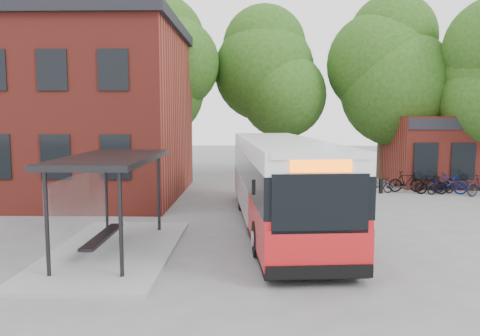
{
  "coord_description": "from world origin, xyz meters",
  "views": [
    {
      "loc": [
        -0.49,
        -14.33,
        4.0
      ],
      "look_at": [
        -0.87,
        3.77,
        2.0
      ],
      "focal_mm": 35.0,
      "sensor_mm": 36.0,
      "label": 1
    }
  ],
  "objects_px": {
    "bicycle_2": "(426,183)",
    "bicycle_3": "(431,185)",
    "bicycle_0": "(379,185)",
    "bicycle_1": "(406,182)",
    "bus_shelter": "(112,204)",
    "bicycle_6": "(457,183)",
    "city_bus": "(280,183)",
    "bicycle_4": "(441,185)",
    "bicycle_5": "(449,184)"
  },
  "relations": [
    {
      "from": "bus_shelter",
      "to": "bicycle_4",
      "type": "height_order",
      "value": "bus_shelter"
    },
    {
      "from": "bus_shelter",
      "to": "bicycle_2",
      "type": "bearing_deg",
      "value": 41.46
    },
    {
      "from": "bus_shelter",
      "to": "bicycle_1",
      "type": "bearing_deg",
      "value": 42.76
    },
    {
      "from": "city_bus",
      "to": "bicycle_5",
      "type": "distance_m",
      "value": 11.9
    },
    {
      "from": "bicycle_1",
      "to": "city_bus",
      "type": "bearing_deg",
      "value": 139.81
    },
    {
      "from": "bus_shelter",
      "to": "city_bus",
      "type": "distance_m",
      "value": 6.15
    },
    {
      "from": "bicycle_2",
      "to": "bicycle_5",
      "type": "xyz_separation_m",
      "value": [
        0.78,
        -1.11,
        0.12
      ]
    },
    {
      "from": "bus_shelter",
      "to": "city_bus",
      "type": "xyz_separation_m",
      "value": [
        5.1,
        3.44,
        0.15
      ]
    },
    {
      "from": "bicycle_2",
      "to": "bicycle_3",
      "type": "xyz_separation_m",
      "value": [
        -0.17,
        -1.24,
        0.08
      ]
    },
    {
      "from": "bus_shelter",
      "to": "bicycle_6",
      "type": "xyz_separation_m",
      "value": [
        15.11,
        11.67,
        -0.97
      ]
    },
    {
      "from": "bicycle_0",
      "to": "bicycle_5",
      "type": "distance_m",
      "value": 3.59
    },
    {
      "from": "city_bus",
      "to": "bicycle_2",
      "type": "xyz_separation_m",
      "value": [
        8.45,
        8.54,
        -1.18
      ]
    },
    {
      "from": "city_bus",
      "to": "bicycle_6",
      "type": "xyz_separation_m",
      "value": [
        10.01,
        8.23,
        -1.12
      ]
    },
    {
      "from": "bicycle_1",
      "to": "bicycle_4",
      "type": "height_order",
      "value": "bicycle_1"
    },
    {
      "from": "bus_shelter",
      "to": "bicycle_2",
      "type": "height_order",
      "value": "bus_shelter"
    },
    {
      "from": "bus_shelter",
      "to": "bicycle_3",
      "type": "bearing_deg",
      "value": 38.72
    },
    {
      "from": "bicycle_2",
      "to": "bicycle_3",
      "type": "relative_size",
      "value": 0.96
    },
    {
      "from": "bicycle_1",
      "to": "bicycle_2",
      "type": "bearing_deg",
      "value": -62.4
    },
    {
      "from": "bicycle_6",
      "to": "bicycle_1",
      "type": "bearing_deg",
      "value": 88.28
    },
    {
      "from": "bicycle_4",
      "to": "bus_shelter",
      "type": "bearing_deg",
      "value": 105.39
    },
    {
      "from": "bicycle_3",
      "to": "bicycle_4",
      "type": "xyz_separation_m",
      "value": [
        0.5,
        0.05,
        -0.02
      ]
    },
    {
      "from": "city_bus",
      "to": "bicycle_4",
      "type": "xyz_separation_m",
      "value": [
        8.78,
        7.34,
        -1.13
      ]
    },
    {
      "from": "bus_shelter",
      "to": "city_bus",
      "type": "bearing_deg",
      "value": 33.95
    },
    {
      "from": "bicycle_6",
      "to": "bicycle_4",
      "type": "bearing_deg",
      "value": 118.41
    },
    {
      "from": "city_bus",
      "to": "bicycle_4",
      "type": "distance_m",
      "value": 11.5
    },
    {
      "from": "city_bus",
      "to": "bicycle_3",
      "type": "bearing_deg",
      "value": 36.51
    },
    {
      "from": "city_bus",
      "to": "bicycle_6",
      "type": "distance_m",
      "value": 13.01
    },
    {
      "from": "bicycle_3",
      "to": "bicycle_5",
      "type": "xyz_separation_m",
      "value": [
        0.95,
        0.14,
        0.05
      ]
    },
    {
      "from": "bicycle_2",
      "to": "bicycle_4",
      "type": "distance_m",
      "value": 1.24
    },
    {
      "from": "bicycle_2",
      "to": "bicycle_4",
      "type": "xyz_separation_m",
      "value": [
        0.33,
        -1.2,
        0.05
      ]
    },
    {
      "from": "bus_shelter",
      "to": "bicycle_2",
      "type": "xyz_separation_m",
      "value": [
        13.55,
        11.97,
        -1.04
      ]
    },
    {
      "from": "bicycle_1",
      "to": "bus_shelter",
      "type": "bearing_deg",
      "value": 134.77
    },
    {
      "from": "bicycle_0",
      "to": "bicycle_5",
      "type": "xyz_separation_m",
      "value": [
        3.59,
        -0.09,
        0.12
      ]
    },
    {
      "from": "bicycle_3",
      "to": "bicycle_1",
      "type": "bearing_deg",
      "value": 65.0
    },
    {
      "from": "bicycle_1",
      "to": "bicycle_3",
      "type": "distance_m",
      "value": 1.26
    },
    {
      "from": "city_bus",
      "to": "bicycle_3",
      "type": "relative_size",
      "value": 7.68
    },
    {
      "from": "bicycle_0",
      "to": "bicycle_1",
      "type": "distance_m",
      "value": 1.62
    },
    {
      "from": "bicycle_2",
      "to": "bicycle_3",
      "type": "distance_m",
      "value": 1.26
    },
    {
      "from": "bicycle_2",
      "to": "bicycle_4",
      "type": "bearing_deg",
      "value": -147.17
    },
    {
      "from": "bicycle_0",
      "to": "city_bus",
      "type": "bearing_deg",
      "value": 129.9
    },
    {
      "from": "bicycle_5",
      "to": "bicycle_6",
      "type": "distance_m",
      "value": 1.12
    },
    {
      "from": "bicycle_0",
      "to": "bicycle_1",
      "type": "height_order",
      "value": "bicycle_1"
    },
    {
      "from": "bicycle_3",
      "to": "bicycle_2",
      "type": "bearing_deg",
      "value": -1.86
    },
    {
      "from": "bicycle_2",
      "to": "bicycle_5",
      "type": "height_order",
      "value": "bicycle_5"
    },
    {
      "from": "bus_shelter",
      "to": "bicycle_4",
      "type": "relative_size",
      "value": 3.94
    },
    {
      "from": "city_bus",
      "to": "bicycle_2",
      "type": "distance_m",
      "value": 12.07
    },
    {
      "from": "bicycle_2",
      "to": "bicycle_3",
      "type": "height_order",
      "value": "bicycle_3"
    },
    {
      "from": "bicycle_3",
      "to": "bicycle_5",
      "type": "height_order",
      "value": "bicycle_5"
    },
    {
      "from": "bicycle_2",
      "to": "bicycle_6",
      "type": "bearing_deg",
      "value": -83.69
    },
    {
      "from": "bicycle_0",
      "to": "bicycle_4",
      "type": "bearing_deg",
      "value": -106.63
    }
  ]
}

